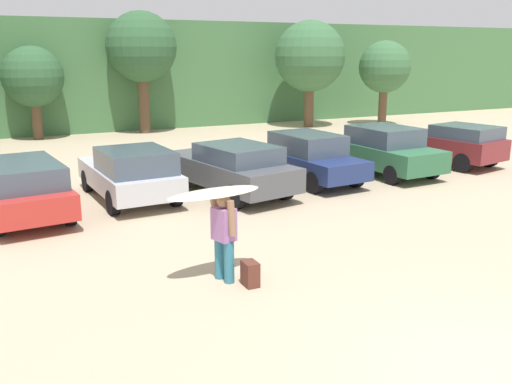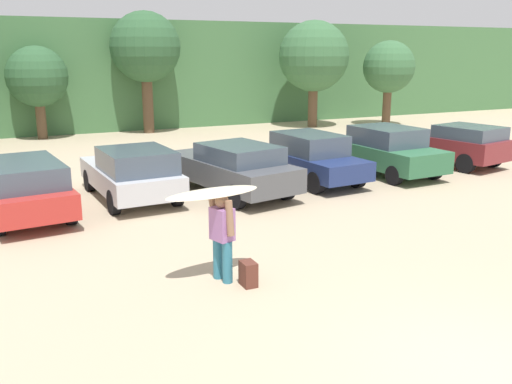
# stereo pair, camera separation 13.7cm
# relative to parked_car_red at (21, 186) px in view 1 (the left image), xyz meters

# --- Properties ---
(ground_plane) EXTENTS (120.00, 120.00, 0.00)m
(ground_plane) POSITION_rel_parked_car_red_xyz_m (4.98, -10.39, -0.78)
(ground_plane) COLOR tan
(hillside_ridge) EXTENTS (108.00, 12.00, 5.67)m
(hillside_ridge) POSITION_rel_parked_car_red_xyz_m (4.98, 20.35, 2.06)
(hillside_ridge) COLOR #427042
(hillside_ridge) RESTS_ON ground_plane
(tree_far_left) EXTENTS (2.82, 2.82, 4.34)m
(tree_far_left) POSITION_rel_parked_car_red_xyz_m (1.56, 13.49, 2.12)
(tree_far_left) COLOR brown
(tree_far_left) RESTS_ON ground_plane
(tree_far_right) EXTENTS (3.49, 3.49, 6.04)m
(tree_far_right) POSITION_rel_parked_car_red_xyz_m (6.72, 13.37, 3.46)
(tree_far_right) COLOR brown
(tree_far_right) RESTS_ON ground_plane
(tree_center_right) EXTENTS (3.79, 3.79, 5.72)m
(tree_center_right) POSITION_rel_parked_car_red_xyz_m (15.56, 11.84, 3.02)
(tree_center_right) COLOR brown
(tree_center_right) RESTS_ON ground_plane
(tree_center) EXTENTS (2.85, 2.85, 4.67)m
(tree_center) POSITION_rel_parked_car_red_xyz_m (19.56, 10.47, 2.43)
(tree_center) COLOR brown
(tree_center) RESTS_ON ground_plane
(parked_car_red) EXTENTS (2.26, 4.91, 1.46)m
(parked_car_red) POSITION_rel_parked_car_red_xyz_m (0.00, 0.00, 0.00)
(parked_car_red) COLOR #B72D28
(parked_car_red) RESTS_ON ground_plane
(parked_car_silver) EXTENTS (2.12, 4.40, 1.52)m
(parked_car_silver) POSITION_rel_parked_car_red_xyz_m (2.85, 0.34, 0.01)
(parked_car_silver) COLOR silver
(parked_car_silver) RESTS_ON ground_plane
(parked_car_dark_gray) EXTENTS (2.71, 4.94, 1.50)m
(parked_car_dark_gray) POSITION_rel_parked_car_red_xyz_m (5.65, -0.22, 0.01)
(parked_car_dark_gray) COLOR #4C4F54
(parked_car_dark_gray) RESTS_ON ground_plane
(parked_car_navy) EXTENTS (2.06, 4.47, 1.54)m
(parked_car_navy) POSITION_rel_parked_car_red_xyz_m (8.51, 0.24, 0.03)
(parked_car_navy) COLOR navy
(parked_car_navy) RESTS_ON ground_plane
(parked_car_forest_green) EXTENTS (2.12, 4.36, 1.61)m
(parked_car_forest_green) POSITION_rel_parked_car_red_xyz_m (11.42, 0.09, 0.05)
(parked_car_forest_green) COLOR #2D6642
(parked_car_forest_green) RESTS_ON ground_plane
(parked_car_maroon) EXTENTS (2.60, 4.49, 1.51)m
(parked_car_maroon) POSITION_rel_parked_car_red_xyz_m (14.60, 0.37, 0.02)
(parked_car_maroon) COLOR maroon
(parked_car_maroon) RESTS_ON ground_plane
(person_adult) EXTENTS (0.40, 0.69, 1.62)m
(person_adult) POSITION_rel_parked_car_red_xyz_m (3.00, -6.03, 0.14)
(person_adult) COLOR teal
(person_adult) RESTS_ON ground_plane
(surfboard_cream) EXTENTS (1.85, 0.72, 0.13)m
(surfboard_cream) POSITION_rel_parked_car_red_xyz_m (2.86, -5.98, 0.87)
(surfboard_cream) COLOR beige
(backpack_dropped) EXTENTS (0.24, 0.34, 0.45)m
(backpack_dropped) POSITION_rel_parked_car_red_xyz_m (3.31, -6.46, -0.55)
(backpack_dropped) COLOR #592D23
(backpack_dropped) RESTS_ON ground_plane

